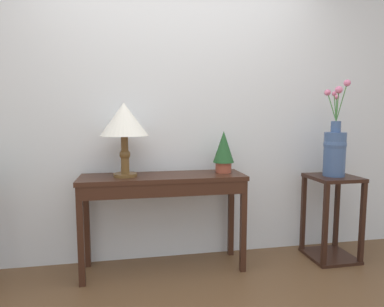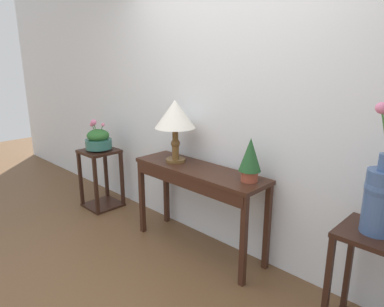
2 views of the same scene
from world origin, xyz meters
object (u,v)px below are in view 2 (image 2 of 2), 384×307
Objects in this scene: table_lamp at (175,116)px; potted_plant_on_console at (250,158)px; console_table at (197,181)px; flower_vase_tall_right at (381,193)px; pedestal_stand_left at (101,179)px; pedestal_stand_right at (367,287)px; planter_bowl_wide_left at (98,140)px.

table_lamp reaches higher than potted_plant_on_console.
flower_vase_tall_right reaches higher than console_table.
pedestal_stand_left is 0.94× the size of pedestal_stand_right.
table_lamp is at bearing 5.20° from planter_bowl_wide_left.
table_lamp is at bearing 177.99° from flower_vase_tall_right.
pedestal_stand_left is 3.02m from flower_vase_tall_right.
pedestal_stand_left is 0.85× the size of flower_vase_tall_right.
table_lamp reaches higher than pedestal_stand_right.
pedestal_stand_left is at bearing 80.94° from planter_bowl_wide_left.
pedestal_stand_left is at bearing -179.13° from pedestal_stand_right.
table_lamp is at bearing 5.16° from pedestal_stand_left.
planter_bowl_wide_left is 0.44× the size of flower_vase_tall_right.
pedestal_stand_right is (1.47, -0.04, -0.30)m from console_table.
planter_bowl_wide_left is at bearing -174.80° from table_lamp.
potted_plant_on_console is 0.97m from flower_vase_tall_right.
pedestal_stand_left is (-1.47, -0.08, -0.33)m from console_table.
planter_bowl_wide_left is at bearing -99.06° from pedestal_stand_left.
console_table is 2.29× the size of table_lamp.
potted_plant_on_console reaches higher than pedestal_stand_left.
potted_plant_on_console is (0.51, 0.06, 0.30)m from console_table.
planter_bowl_wide_left is at bearing -175.85° from potted_plant_on_console.
potted_plant_on_console is at bearing 4.15° from planter_bowl_wide_left.
console_table is at bearing 178.50° from flower_vase_tall_right.
pedestal_stand_right is at bearing 58.03° from flower_vase_tall_right.
console_table is at bearing -173.25° from potted_plant_on_console.
potted_plant_on_console is 0.96× the size of planter_bowl_wide_left.
table_lamp is 1.96m from pedestal_stand_right.
table_lamp is 1.46m from pedestal_stand_left.
pedestal_stand_left is 0.47m from planter_bowl_wide_left.
pedestal_stand_left is 1.92× the size of planter_bowl_wide_left.
potted_plant_on_console reaches higher than console_table.
console_table is at bearing 178.53° from pedestal_stand_right.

